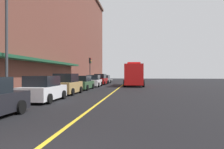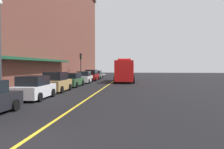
{
  "view_description": "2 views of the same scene",
  "coord_description": "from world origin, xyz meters",
  "px_view_note": "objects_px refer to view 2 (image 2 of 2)",
  "views": [
    {
      "loc": [
        2.47,
        -4.39,
        1.86
      ],
      "look_at": [
        -0.76,
        22.83,
        1.76
      ],
      "focal_mm": 35.17,
      "sensor_mm": 36.0,
      "label": 1
    },
    {
      "loc": [
        3.62,
        -7.13,
        2.44
      ],
      "look_at": [
        0.53,
        22.99,
        1.36
      ],
      "focal_mm": 38.39,
      "sensor_mm": 36.0,
      "label": 2
    }
  ],
  "objects_px": {
    "parked_car_2": "(56,83)",
    "parking_meter_3": "(1,87)",
    "parked_car_3": "(72,80)",
    "fire_truck": "(125,71)",
    "parked_car_6": "(97,75)",
    "parked_car_4": "(84,77)",
    "traffic_light_near": "(81,62)",
    "street_lamp_left": "(0,38)",
    "parked_car_1": "(34,88)",
    "parking_meter_2": "(70,76)",
    "parking_meter_1": "(87,74)",
    "parked_car_5": "(92,75)"
  },
  "relations": [
    {
      "from": "parking_meter_3",
      "to": "street_lamp_left",
      "type": "relative_size",
      "value": 0.19
    },
    {
      "from": "parked_car_6",
      "to": "traffic_light_near",
      "type": "relative_size",
      "value": 1.11
    },
    {
      "from": "parking_meter_1",
      "to": "parking_meter_2",
      "type": "distance_m",
      "value": 10.95
    },
    {
      "from": "parked_car_2",
      "to": "traffic_light_near",
      "type": "height_order",
      "value": "traffic_light_near"
    },
    {
      "from": "parked_car_2",
      "to": "fire_truck",
      "type": "bearing_deg",
      "value": -21.75
    },
    {
      "from": "fire_truck",
      "to": "street_lamp_left",
      "type": "relative_size",
      "value": 1.26
    },
    {
      "from": "parked_car_4",
      "to": "traffic_light_near",
      "type": "height_order",
      "value": "traffic_light_near"
    },
    {
      "from": "parking_meter_2",
      "to": "fire_truck",
      "type": "bearing_deg",
      "value": 31.58
    },
    {
      "from": "traffic_light_near",
      "to": "parked_car_5",
      "type": "bearing_deg",
      "value": 53.16
    },
    {
      "from": "parked_car_4",
      "to": "traffic_light_near",
      "type": "bearing_deg",
      "value": 18.04
    },
    {
      "from": "parked_car_6",
      "to": "parking_meter_1",
      "type": "distance_m",
      "value": 2.93
    },
    {
      "from": "traffic_light_near",
      "to": "parking_meter_2",
      "type": "bearing_deg",
      "value": -90.6
    },
    {
      "from": "parking_meter_2",
      "to": "street_lamp_left",
      "type": "height_order",
      "value": "street_lamp_left"
    },
    {
      "from": "parked_car_1",
      "to": "parked_car_2",
      "type": "height_order",
      "value": "parked_car_2"
    },
    {
      "from": "parked_car_4",
      "to": "parking_meter_2",
      "type": "xyz_separation_m",
      "value": [
        -1.47,
        -1.99,
        0.27
      ]
    },
    {
      "from": "parked_car_3",
      "to": "parked_car_1",
      "type": "bearing_deg",
      "value": -179.13
    },
    {
      "from": "street_lamp_left",
      "to": "parked_car_1",
      "type": "bearing_deg",
      "value": 23.39
    },
    {
      "from": "parked_car_1",
      "to": "parked_car_3",
      "type": "relative_size",
      "value": 0.88
    },
    {
      "from": "parking_meter_1",
      "to": "parking_meter_2",
      "type": "height_order",
      "value": "same"
    },
    {
      "from": "parked_car_5",
      "to": "street_lamp_left",
      "type": "distance_m",
      "value": 24.02
    },
    {
      "from": "parked_car_1",
      "to": "parking_meter_3",
      "type": "distance_m",
      "value": 2.38
    },
    {
      "from": "parked_car_4",
      "to": "parked_car_5",
      "type": "bearing_deg",
      "value": -1.65
    },
    {
      "from": "parked_car_3",
      "to": "street_lamp_left",
      "type": "bearing_deg",
      "value": 170.84
    },
    {
      "from": "parked_car_3",
      "to": "fire_truck",
      "type": "bearing_deg",
      "value": -34.37
    },
    {
      "from": "parking_meter_2",
      "to": "street_lamp_left",
      "type": "relative_size",
      "value": 0.19
    },
    {
      "from": "parked_car_5",
      "to": "parking_meter_3",
      "type": "height_order",
      "value": "parked_car_5"
    },
    {
      "from": "parked_car_1",
      "to": "street_lamp_left",
      "type": "distance_m",
      "value": 4.25
    },
    {
      "from": "parked_car_1",
      "to": "parking_meter_1",
      "type": "distance_m",
      "value": 25.97
    },
    {
      "from": "fire_truck",
      "to": "parking_meter_2",
      "type": "relative_size",
      "value": 6.59
    },
    {
      "from": "parked_car_5",
      "to": "parking_meter_3",
      "type": "relative_size",
      "value": 3.35
    },
    {
      "from": "parked_car_4",
      "to": "street_lamp_left",
      "type": "height_order",
      "value": "street_lamp_left"
    },
    {
      "from": "parked_car_6",
      "to": "parking_meter_2",
      "type": "relative_size",
      "value": 3.58
    },
    {
      "from": "parked_car_2",
      "to": "parking_meter_2",
      "type": "xyz_separation_m",
      "value": [
        -1.39,
        9.85,
        0.19
      ]
    },
    {
      "from": "parked_car_4",
      "to": "traffic_light_near",
      "type": "xyz_separation_m",
      "value": [
        -1.41,
        3.93,
        2.37
      ]
    },
    {
      "from": "parked_car_4",
      "to": "parked_car_6",
      "type": "relative_size",
      "value": 0.98
    },
    {
      "from": "street_lamp_left",
      "to": "parked_car_4",
      "type": "bearing_deg",
      "value": 83.39
    },
    {
      "from": "parked_car_3",
      "to": "parking_meter_2",
      "type": "relative_size",
      "value": 3.68
    },
    {
      "from": "parked_car_2",
      "to": "parked_car_6",
      "type": "height_order",
      "value": "parked_car_2"
    },
    {
      "from": "parked_car_1",
      "to": "parked_car_6",
      "type": "distance_m",
      "value": 28.5
    },
    {
      "from": "parked_car_3",
      "to": "parked_car_5",
      "type": "height_order",
      "value": "parked_car_5"
    },
    {
      "from": "parked_car_2",
      "to": "parking_meter_3",
      "type": "height_order",
      "value": "parked_car_2"
    },
    {
      "from": "fire_truck",
      "to": "parking_meter_2",
      "type": "distance_m",
      "value": 8.54
    },
    {
      "from": "parking_meter_3",
      "to": "traffic_light_near",
      "type": "xyz_separation_m",
      "value": [
        0.06,
        22.74,
        2.1
      ]
    },
    {
      "from": "parked_car_2",
      "to": "parking_meter_1",
      "type": "xyz_separation_m",
      "value": [
        -1.39,
        20.8,
        0.19
      ]
    },
    {
      "from": "fire_truck",
      "to": "street_lamp_left",
      "type": "distance_m",
      "value": 21.98
    },
    {
      "from": "parked_car_5",
      "to": "traffic_light_near",
      "type": "height_order",
      "value": "traffic_light_near"
    },
    {
      "from": "parked_car_1",
      "to": "parked_car_4",
      "type": "bearing_deg",
      "value": -0.49
    },
    {
      "from": "parked_car_3",
      "to": "street_lamp_left",
      "type": "xyz_separation_m",
      "value": [
        -1.97,
        -11.84,
        3.63
      ]
    },
    {
      "from": "parked_car_1",
      "to": "parked_car_2",
      "type": "xyz_separation_m",
      "value": [
        -0.09,
        5.13,
        0.06
      ]
    },
    {
      "from": "parked_car_1",
      "to": "traffic_light_near",
      "type": "xyz_separation_m",
      "value": [
        -1.42,
        20.89,
        2.35
      ]
    }
  ]
}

